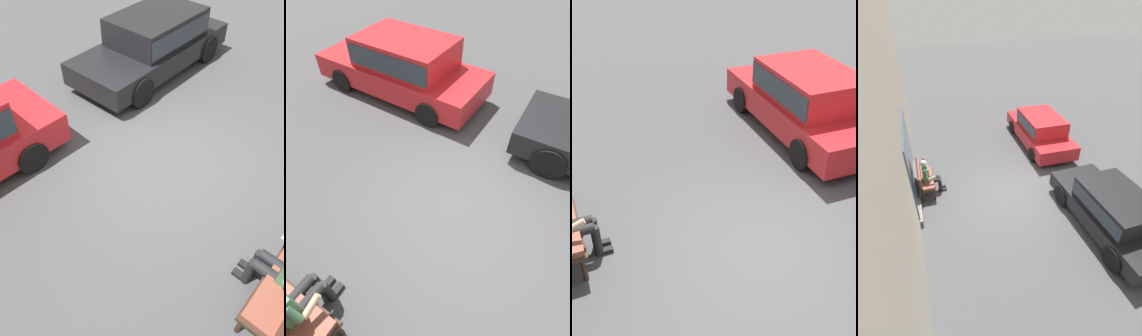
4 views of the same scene
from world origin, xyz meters
TOP-DOWN VIEW (x-y plane):
  - ground_plane at (0.00, 0.00)m, footprint 60.00×60.00m
  - parked_car_near at (-2.48, -2.34)m, footprint 4.30×1.86m

SIDE VIEW (x-z plane):
  - ground_plane at x=0.00m, z-range 0.00..0.00m
  - parked_car_near at x=-2.48m, z-range 0.07..1.47m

